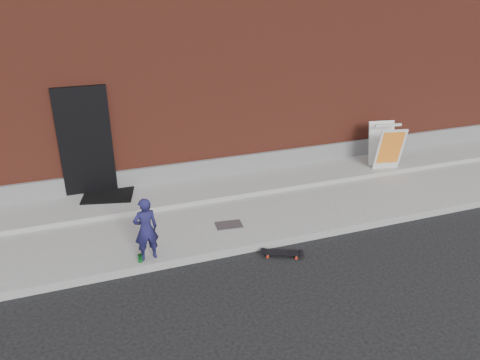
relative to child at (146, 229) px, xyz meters
name	(u,v)px	position (x,y,z in m)	size (l,w,h in m)	color
ground	(257,251)	(1.88, -0.20, -0.71)	(80.00, 80.00, 0.00)	black
sidewalk	(230,210)	(1.88, 1.30, -0.63)	(20.00, 3.00, 0.15)	gray
apron	(217,187)	(1.88, 2.20, -0.51)	(20.00, 1.20, 0.10)	gray
building	(168,50)	(1.87, 6.79, 1.79)	(20.00, 8.10, 5.00)	maroon
child	(146,229)	(0.00, 0.00, 0.00)	(0.41, 0.27, 1.11)	#1A1845
skateboard	(282,253)	(2.24, -0.49, -0.64)	(0.73, 0.46, 0.08)	red
pizza_sign	(386,146)	(5.98, 1.89, 0.07)	(0.77, 0.86, 1.06)	silver
soda_can	(140,258)	(-0.14, -0.07, -0.49)	(0.08, 0.08, 0.14)	#18782F
doormat	(108,194)	(-0.42, 2.50, -0.44)	(1.02, 0.82, 0.03)	black
utility_plate	(229,225)	(1.62, 0.60, -0.55)	(0.50, 0.32, 0.01)	#58575D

